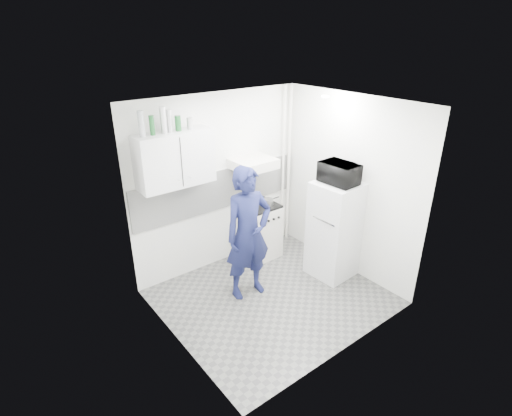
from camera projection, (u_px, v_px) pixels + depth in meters
floor at (272, 297)px, 5.47m from camera, size 2.80×2.80×0.00m
ceiling at (276, 105)px, 4.40m from camera, size 2.80×2.80×0.00m
wall_back at (219, 183)px, 5.84m from camera, size 2.80×0.00×2.80m
wall_left at (171, 246)px, 4.15m from camera, size 0.00×2.60×2.60m
wall_right at (348, 186)px, 5.71m from camera, size 0.00×2.60×2.60m
person at (248, 234)px, 5.21m from camera, size 0.71×0.50×1.83m
stove at (260, 231)px, 6.33m from camera, size 0.53×0.53×0.85m
fridge at (334, 230)px, 5.74m from camera, size 0.63×0.63×1.44m
stove_top at (260, 205)px, 6.15m from camera, size 0.51×0.51×0.03m
saucepan at (268, 202)px, 6.13m from camera, size 0.16×0.16×0.09m
microwave at (339, 173)px, 5.39m from camera, size 0.53×0.37×0.29m
bottle_a at (141, 124)px, 4.64m from camera, size 0.07×0.07×0.30m
bottle_b at (152, 125)px, 4.73m from camera, size 0.06×0.06×0.24m
bottle_c at (163, 120)px, 4.79m from camera, size 0.08×0.08×0.32m
bottle_d at (169, 121)px, 4.85m from camera, size 0.06×0.06×0.27m
canister_a at (178, 123)px, 4.93m from camera, size 0.08×0.08×0.19m
canister_b at (190, 123)px, 5.03m from camera, size 0.08×0.08×0.15m
upper_cabinet at (175, 159)px, 5.06m from camera, size 1.00×0.35×0.70m
range_hood at (253, 164)px, 5.79m from camera, size 0.60×0.50×0.14m
backsplash at (220, 190)px, 5.87m from camera, size 2.74×0.03×0.60m
pipe_a at (289, 167)px, 6.50m from camera, size 0.05×0.05×2.60m
pipe_b at (283, 168)px, 6.44m from camera, size 0.04×0.04×2.60m
ceiling_spot_fixture at (325, 96)px, 5.11m from camera, size 0.10×0.10×0.02m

